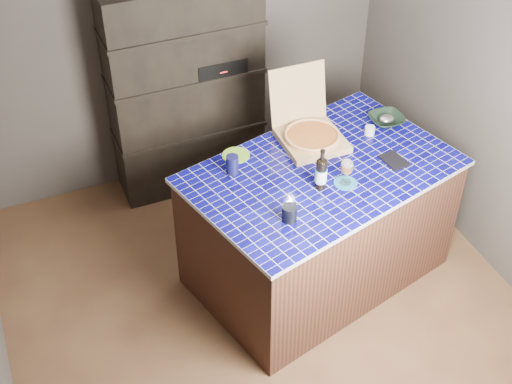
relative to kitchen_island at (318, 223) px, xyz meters
name	(u,v)px	position (x,y,z in m)	size (l,w,h in m)	color
room	(261,162)	(-0.49, -0.11, 0.77)	(3.50, 3.50, 3.50)	brown
shelving_unit	(186,89)	(-0.49, 1.42, 0.42)	(1.20, 0.41, 1.80)	black
kitchen_island	(318,223)	(0.00, 0.00, 0.00)	(1.99, 1.54, 0.97)	#4A291D
pizza_box	(310,133)	(0.07, 0.33, 0.55)	(0.43, 0.52, 0.46)	#9F8152
mead_bottle	(321,173)	(-0.10, -0.16, 0.60)	(0.08, 0.08, 0.30)	black
teal_trivet	(345,183)	(0.07, -0.19, 0.49)	(0.15, 0.15, 0.01)	#18617D
wine_glass	(347,167)	(0.07, -0.19, 0.62)	(0.08, 0.08, 0.19)	white
tumbler	(290,213)	(-0.41, -0.37, 0.53)	(0.09, 0.09, 0.10)	black
dvd_case	(394,161)	(0.49, -0.11, 0.49)	(0.13, 0.19, 0.01)	black
bowl	(386,120)	(0.67, 0.31, 0.51)	(0.25, 0.25, 0.06)	black
foil_contents	(387,119)	(0.67, 0.31, 0.52)	(0.11, 0.09, 0.05)	silver
white_jar	(370,131)	(0.49, 0.24, 0.51)	(0.07, 0.07, 0.06)	silver
navy_cup	(232,165)	(-0.56, 0.20, 0.55)	(0.08, 0.08, 0.13)	#0E0E34
green_trivet	(236,155)	(-0.48, 0.37, 0.49)	(0.19, 0.19, 0.01)	#689F22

